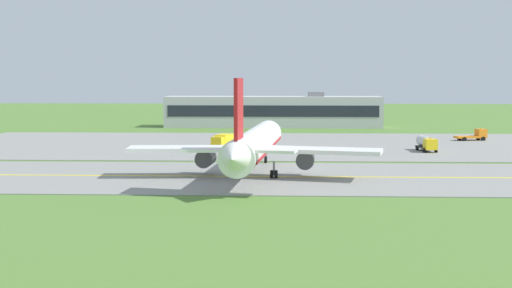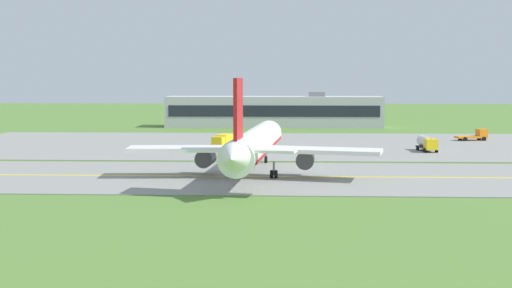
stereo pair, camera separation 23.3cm
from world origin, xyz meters
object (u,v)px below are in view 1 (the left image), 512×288
Objects in this scene: airplane_lead at (255,145)px; service_truck_fuel at (475,135)px; service_truck_baggage at (222,141)px; service_truck_catering at (426,143)px.

service_truck_fuel is at bearing 50.33° from airplane_lead.
airplane_lead is 66.92m from service_truck_fuel.
service_truck_baggage is at bearing 102.25° from airplane_lead.
airplane_lead is 6.26× the size of service_truck_baggage.
service_truck_fuel is 1.08× the size of service_truck_catering.
service_truck_catering is at bearing 47.05° from airplane_lead.
service_truck_fuel is (49.93, 18.07, -0.35)m from service_truck_baggage.
airplane_lead is 6.40× the size of service_truck_catering.
airplane_lead reaches higher than service_truck_catering.
service_truck_baggage is (-7.25, 33.38, -2.60)m from airplane_lead.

